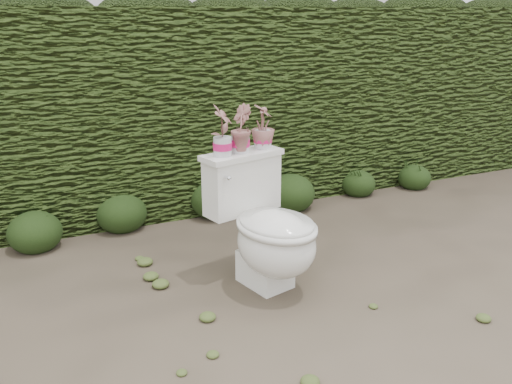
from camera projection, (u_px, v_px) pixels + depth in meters
name	position (u px, v px, depth m)	size (l,w,h in m)	color
ground	(221.00, 282.00, 3.29)	(60.00, 60.00, 0.00)	brown
hedge	(149.00, 110.00, 4.42)	(8.00, 1.00, 1.60)	#3A501A
toilet	(267.00, 230.00, 3.15)	(0.61, 0.77, 0.78)	silver
potted_plant_left	(222.00, 132.00, 3.07)	(0.15, 0.10, 0.28)	#356820
potted_plant_center	(240.00, 130.00, 3.14)	(0.15, 0.12, 0.27)	#356820
potted_plant_right	(263.00, 128.00, 3.25)	(0.14, 0.14, 0.25)	#356820
liriope_clump_2	(34.00, 229.00, 3.72)	(0.37, 0.37, 0.29)	#223512
liriope_clump_3	(121.00, 210.00, 4.06)	(0.38, 0.38, 0.30)	#223512
liriope_clump_4	(216.00, 195.00, 4.33)	(0.42, 0.42, 0.34)	#223512
liriope_clump_5	(291.00, 190.00, 4.48)	(0.40, 0.40, 0.32)	#223512
liriope_clump_6	(358.00, 181.00, 4.85)	(0.31, 0.31, 0.25)	#223512
liriope_clump_7	(415.00, 175.00, 5.04)	(0.30, 0.30, 0.24)	#223512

